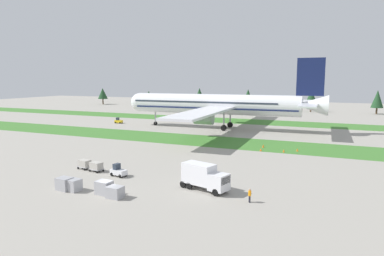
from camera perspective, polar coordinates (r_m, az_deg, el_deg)
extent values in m
plane|color=gray|center=(48.27, -13.55, -10.39)|extent=(400.00, 400.00, 0.00)
cube|color=#3D752D|center=(84.72, 3.81, -2.19)|extent=(320.00, 14.75, 0.01)
cube|color=#3D752D|center=(124.18, 10.26, 0.99)|extent=(320.00, 14.75, 0.01)
cylinder|color=white|center=(105.82, 3.62, 3.89)|extent=(50.96, 8.15, 6.01)
sphere|color=white|center=(115.93, -8.47, 4.18)|extent=(5.89, 5.89, 5.89)
cone|color=white|center=(101.06, 18.90, 3.52)|extent=(8.90, 6.07, 5.71)
cube|color=#141E4C|center=(105.91, 3.62, 3.32)|extent=(49.72, 8.21, 0.36)
cube|color=#283342|center=(106.73, 2.03, 4.34)|extent=(44.78, 7.94, 0.44)
cube|color=white|center=(85.97, 1.59, 2.52)|extent=(9.48, 34.35, 0.54)
cylinder|color=#A3A3A8|center=(91.37, 1.94, 1.61)|extent=(5.09, 3.51, 3.30)
cube|color=white|center=(124.33, 7.75, 4.18)|extent=(9.48, 34.35, 0.54)
cylinder|color=#A3A3A8|center=(119.83, 6.61, 3.11)|extent=(5.09, 3.51, 3.30)
cube|color=white|center=(93.09, 18.34, 3.47)|extent=(5.02, 12.56, 0.38)
cube|color=white|center=(109.02, 18.75, 4.07)|extent=(5.02, 12.56, 0.38)
cube|color=#141E4C|center=(100.82, 18.74, 7.88)|extent=(7.26, 0.95, 10.21)
cylinder|color=#A3A3A8|center=(113.63, -5.98, 2.21)|extent=(0.44, 0.44, 5.86)
cylinder|color=black|center=(113.97, -5.96, 0.75)|extent=(1.22, 0.47, 1.20)
cylinder|color=#A3A3A8|center=(101.57, 5.20, 1.59)|extent=(0.44, 0.44, 5.61)
cylinder|color=black|center=(101.92, 5.18, 0.03)|extent=(1.72, 0.67, 1.70)
cylinder|color=#A3A3A8|center=(108.48, 6.24, 2.00)|extent=(0.44, 0.44, 5.61)
cylinder|color=black|center=(108.81, 6.22, 0.53)|extent=(1.72, 0.67, 1.70)
cube|color=silver|center=(55.98, -11.85, -7.02)|extent=(2.79, 1.75, 0.77)
cube|color=#283342|center=(56.05, -12.16, -6.13)|extent=(0.89, 1.20, 0.90)
cylinder|color=black|center=(55.83, -10.78, -7.44)|extent=(0.63, 0.31, 0.60)
cylinder|color=black|center=(55.08, -11.59, -7.68)|extent=(0.63, 0.31, 0.60)
cylinder|color=black|center=(57.08, -12.09, -7.13)|extent=(0.63, 0.31, 0.60)
cylinder|color=black|center=(56.36, -12.90, -7.36)|extent=(0.63, 0.31, 0.60)
cube|color=#A3A3A8|center=(59.71, -15.29, -6.46)|extent=(2.44, 1.88, 0.10)
cube|color=#ADA89E|center=(59.57, -15.31, -5.91)|extent=(2.14, 1.65, 1.10)
cylinder|color=black|center=(59.59, -14.25, -6.65)|extent=(0.42, 0.19, 0.40)
cylinder|color=black|center=(58.72, -15.25, -6.91)|extent=(0.42, 0.19, 0.40)
cylinder|color=black|center=(60.81, -15.31, -6.40)|extent=(0.42, 0.19, 0.40)
cylinder|color=black|center=(59.96, -16.31, -6.64)|extent=(0.42, 0.19, 0.40)
cube|color=#A3A3A8|center=(61.89, -17.06, -6.02)|extent=(2.44, 1.88, 0.10)
cube|color=#ADA89E|center=(61.75, -17.08, -5.48)|extent=(2.14, 1.65, 1.10)
cylinder|color=black|center=(61.73, -16.06, -6.21)|extent=(0.42, 0.19, 0.40)
cylinder|color=black|center=(60.88, -17.05, -6.45)|extent=(0.42, 0.19, 0.40)
cylinder|color=black|center=(62.99, -17.04, -5.96)|extent=(0.42, 0.19, 0.40)
cylinder|color=black|center=(62.16, -18.03, -6.19)|extent=(0.42, 0.19, 0.40)
cube|color=silver|center=(46.70, 4.40, -8.78)|extent=(2.75, 2.82, 2.20)
cube|color=#283342|center=(46.01, 5.50, -8.49)|extent=(0.65, 2.01, 0.97)
cube|color=silver|center=(48.45, 1.13, -7.40)|extent=(4.96, 3.45, 2.80)
cylinder|color=black|center=(47.70, 5.30, -9.81)|extent=(1.01, 0.55, 0.96)
cylinder|color=black|center=(46.14, 3.88, -10.43)|extent=(1.01, 0.55, 0.96)
cylinder|color=black|center=(50.22, 1.03, -8.85)|extent=(1.01, 0.55, 0.96)
cylinder|color=black|center=(48.74, -0.45, -9.39)|extent=(1.01, 0.55, 0.96)
cylinder|color=black|center=(50.89, 0.02, -8.62)|extent=(1.01, 0.55, 0.96)
cylinder|color=black|center=(49.43, -1.47, -9.13)|extent=(1.01, 0.55, 0.96)
cube|color=yellow|center=(120.85, -11.85, 1.08)|extent=(2.65, 1.41, 0.77)
cube|color=#283342|center=(120.97, -12.01, 1.48)|extent=(0.75, 1.12, 0.90)
cylinder|color=black|center=(120.87, -11.34, 0.91)|extent=(0.61, 0.23, 0.60)
cylinder|color=black|center=(119.95, -11.62, 0.85)|extent=(0.61, 0.23, 0.60)
cylinder|color=black|center=(121.85, -12.06, 0.95)|extent=(0.61, 0.23, 0.60)
cylinder|color=black|center=(120.94, -12.34, 0.88)|extent=(0.61, 0.23, 0.60)
cylinder|color=black|center=(44.56, 9.32, -11.27)|extent=(0.18, 0.18, 0.85)
cylinder|color=black|center=(44.36, 9.38, -11.37)|extent=(0.18, 0.18, 0.85)
cylinder|color=orange|center=(44.22, 9.37, -10.42)|extent=(0.36, 0.36, 0.62)
sphere|color=tan|center=(44.08, 9.39, -9.86)|extent=(0.24, 0.24, 0.24)
cylinder|color=orange|center=(44.44, 9.31, -10.37)|extent=(0.10, 0.10, 0.58)
cylinder|color=orange|center=(44.02, 9.44, -10.55)|extent=(0.10, 0.10, 0.58)
cube|color=#A3A3A8|center=(51.37, -20.04, -8.53)|extent=(2.13, 1.77, 1.72)
cube|color=#A3A3A8|center=(50.65, -18.79, -8.76)|extent=(2.16, 1.80, 1.62)
cube|color=#A3A3A8|center=(48.05, -14.12, -9.37)|extent=(2.11, 1.73, 1.80)
cube|color=#A3A3A8|center=(46.39, -12.43, -10.14)|extent=(2.09, 1.72, 1.50)
cone|color=orange|center=(76.43, 16.78, -3.43)|extent=(0.44, 0.44, 0.59)
cone|color=orange|center=(74.71, 14.71, -3.61)|extent=(0.44, 0.44, 0.60)
cone|color=orange|center=(78.74, 11.51, -2.88)|extent=(0.44, 0.44, 0.68)
cone|color=orange|center=(74.75, 11.14, -3.48)|extent=(0.44, 0.44, 0.60)
cylinder|color=#4C3823|center=(210.87, -14.28, 4.19)|extent=(0.70, 0.70, 3.23)
cone|color=#1E4223|center=(210.62, -14.33, 5.46)|extent=(5.67, 5.67, 6.13)
cylinder|color=#4C3823|center=(196.08, -7.02, 4.01)|extent=(0.70, 0.70, 2.57)
cone|color=#1E4223|center=(195.84, -7.04, 5.20)|extent=(4.67, 4.67, 5.61)
cylinder|color=#4C3823|center=(182.15, 1.22, 3.88)|extent=(0.70, 0.70, 3.34)
cone|color=#1E4223|center=(181.84, 1.22, 5.47)|extent=(5.05, 5.05, 6.77)
cylinder|color=#4C3823|center=(174.32, 9.07, 3.53)|extent=(0.70, 0.70, 2.98)
cone|color=#1E4223|center=(174.00, 9.10, 5.14)|extent=(5.08, 5.08, 6.84)
cylinder|color=#4C3823|center=(167.34, 18.76, 3.18)|extent=(0.70, 0.70, 3.95)
cone|color=#1E4223|center=(167.01, 18.84, 4.98)|extent=(4.79, 4.79, 6.58)
cylinder|color=#4C3823|center=(167.93, 27.82, 2.47)|extent=(0.70, 0.70, 2.71)
cone|color=#1E4223|center=(167.59, 27.94, 4.20)|extent=(4.96, 4.96, 7.42)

